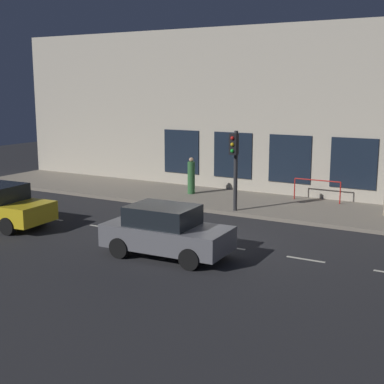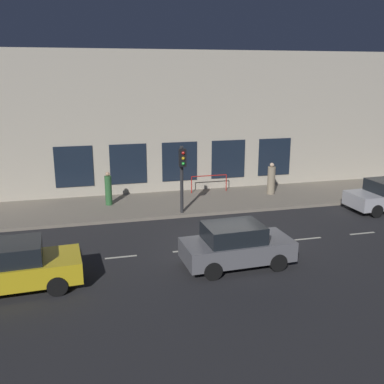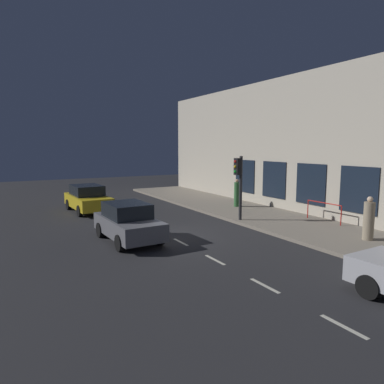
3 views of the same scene
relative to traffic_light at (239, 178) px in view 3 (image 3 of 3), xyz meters
The scene contains 10 objects.
ground_plane 4.93m from the traffic_light, 169.06° to the right, with size 60.00×60.00×0.00m, color #28282B.
sidewalk 3.12m from the traffic_light, 22.49° to the right, with size 4.50×32.00×0.15m.
building_facade 4.89m from the traffic_light, 10.29° to the right, with size 0.65×32.00×7.95m.
lane_centre_line 5.19m from the traffic_light, 156.83° to the right, with size 0.12×27.20×0.01m.
traffic_light is the anchor object (origin of this frame).
parked_car_0 6.28m from the traffic_light, behind, with size 1.99×3.97×1.58m.
parked_car_1 9.34m from the traffic_light, 130.75° to the left, with size 2.09×4.32×1.58m.
pedestrian_0 6.25m from the traffic_light, 67.80° to the right, with size 0.60×0.60×1.77m.
pedestrian_1 4.31m from the traffic_light, 55.07° to the left, with size 0.45×0.45×1.73m.
red_railing 4.48m from the traffic_light, 34.07° to the right, with size 0.05×2.11×0.97m.
Camera 3 is at (-6.43, -13.55, 3.93)m, focal length 33.03 mm.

